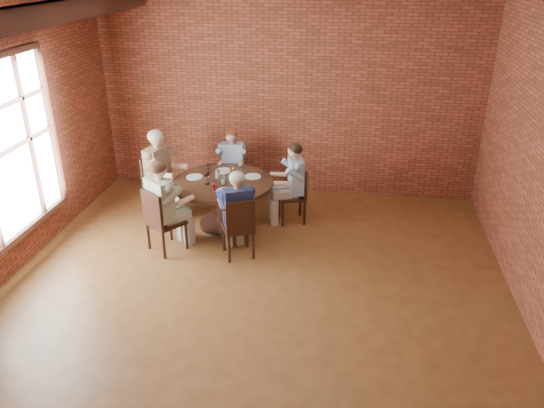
# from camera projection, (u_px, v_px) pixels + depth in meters

# --- Properties ---
(floor) EXTENTS (7.00, 7.00, 0.00)m
(floor) POSITION_uv_depth(u_px,v_px,m) (250.00, 300.00, 6.57)
(floor) COLOR brown
(floor) RESTS_ON ground
(ceiling) EXTENTS (7.00, 7.00, 0.00)m
(ceiling) POSITION_uv_depth(u_px,v_px,m) (244.00, 10.00, 5.12)
(ceiling) COLOR beige
(ceiling) RESTS_ON wall_back
(wall_back) EXTENTS (7.00, 0.00, 7.00)m
(wall_back) POSITION_uv_depth(u_px,v_px,m) (287.00, 97.00, 8.98)
(wall_back) COLOR brown
(wall_back) RESTS_ON ground
(ceiling_beam) EXTENTS (0.22, 6.90, 0.26)m
(ceiling_beam) POSITION_uv_depth(u_px,v_px,m) (14.00, 20.00, 5.51)
(ceiling_beam) COLOR black
(ceiling_beam) RESTS_ON ceiling
(window) EXTENTS (0.10, 2.16, 2.36)m
(window) POSITION_uv_depth(u_px,v_px,m) (6.00, 151.00, 6.66)
(window) COLOR white
(window) RESTS_ON wall_left
(dining_table) EXTENTS (1.55, 1.55, 0.75)m
(dining_table) POSITION_uv_depth(u_px,v_px,m) (223.00, 194.00, 8.19)
(dining_table) COLOR black
(dining_table) RESTS_ON floor
(chair_a) EXTENTS (0.51, 0.51, 0.91)m
(chair_a) POSITION_uv_depth(u_px,v_px,m) (297.00, 192.00, 8.35)
(chair_a) COLOR black
(chair_a) RESTS_ON floor
(diner_a) EXTENTS (0.74, 0.66, 1.29)m
(diner_a) POSITION_uv_depth(u_px,v_px,m) (292.00, 184.00, 8.27)
(diner_a) COLOR teal
(diner_a) RESTS_ON floor
(chair_b) EXTENTS (0.41, 0.41, 0.89)m
(chair_b) POSITION_uv_depth(u_px,v_px,m) (233.00, 172.00, 9.15)
(chair_b) COLOR black
(chair_b) RESTS_ON floor
(diner_b) EXTENTS (0.52, 0.62, 1.24)m
(diner_b) POSITION_uv_depth(u_px,v_px,m) (232.00, 166.00, 9.03)
(diner_b) COLOR #8293A5
(diner_b) RESTS_ON floor
(chair_c) EXTENTS (0.57, 0.57, 0.98)m
(chair_c) POSITION_uv_depth(u_px,v_px,m) (157.00, 183.00, 8.61)
(chair_c) COLOR black
(chair_c) RESTS_ON floor
(diner_c) EXTENTS (0.83, 0.74, 1.42)m
(diner_c) POSITION_uv_depth(u_px,v_px,m) (161.00, 173.00, 8.50)
(diner_c) COLOR brown
(diner_c) RESTS_ON floor
(chair_d) EXTENTS (0.63, 0.63, 0.96)m
(chair_d) POSITION_uv_depth(u_px,v_px,m) (160.00, 219.00, 7.45)
(chair_d) COLOR black
(chair_d) RESTS_ON floor
(diner_d) EXTENTS (0.85, 0.88, 1.38)m
(diner_d) POSITION_uv_depth(u_px,v_px,m) (165.00, 206.00, 7.44)
(diner_d) COLOR #9F917D
(diner_d) RESTS_ON floor
(chair_e) EXTENTS (0.54, 0.54, 0.91)m
(chair_e) POSITION_uv_depth(u_px,v_px,m) (239.00, 226.00, 7.30)
(chair_e) COLOR black
(chair_e) RESTS_ON floor
(diner_e) EXTENTS (0.72, 0.77, 1.29)m
(diner_e) POSITION_uv_depth(u_px,v_px,m) (237.00, 214.00, 7.31)
(diner_e) COLOR #1A244B
(diner_e) RESTS_ON floor
(plate_a) EXTENTS (0.26, 0.26, 0.01)m
(plate_a) POSITION_uv_depth(u_px,v_px,m) (253.00, 177.00, 8.25)
(plate_a) COLOR white
(plate_a) RESTS_ON dining_table
(plate_b) EXTENTS (0.26, 0.26, 0.01)m
(plate_b) POSITION_uv_depth(u_px,v_px,m) (224.00, 171.00, 8.47)
(plate_b) COLOR white
(plate_b) RESTS_ON dining_table
(plate_c) EXTENTS (0.26, 0.26, 0.01)m
(plate_c) POSITION_uv_depth(u_px,v_px,m) (195.00, 177.00, 8.23)
(plate_c) COLOR white
(plate_c) RESTS_ON dining_table
(plate_d) EXTENTS (0.26, 0.26, 0.01)m
(plate_d) POSITION_uv_depth(u_px,v_px,m) (225.00, 191.00, 7.74)
(plate_d) COLOR white
(plate_d) RESTS_ON dining_table
(glass_a) EXTENTS (0.07, 0.07, 0.14)m
(glass_a) POSITION_uv_depth(u_px,v_px,m) (240.00, 177.00, 8.08)
(glass_a) COLOR white
(glass_a) RESTS_ON dining_table
(glass_b) EXTENTS (0.07, 0.07, 0.14)m
(glass_b) POSITION_uv_depth(u_px,v_px,m) (232.00, 171.00, 8.31)
(glass_b) COLOR white
(glass_b) RESTS_ON dining_table
(glass_c) EXTENTS (0.07, 0.07, 0.14)m
(glass_c) POSITION_uv_depth(u_px,v_px,m) (208.00, 169.00, 8.37)
(glass_c) COLOR white
(glass_c) RESTS_ON dining_table
(glass_d) EXTENTS (0.07, 0.07, 0.14)m
(glass_d) POSITION_uv_depth(u_px,v_px,m) (217.00, 174.00, 8.17)
(glass_d) COLOR white
(glass_d) RESTS_ON dining_table
(glass_e) EXTENTS (0.07, 0.07, 0.14)m
(glass_e) POSITION_uv_depth(u_px,v_px,m) (207.00, 180.00, 7.97)
(glass_e) COLOR white
(glass_e) RESTS_ON dining_table
(glass_f) EXTENTS (0.07, 0.07, 0.14)m
(glass_f) POSITION_uv_depth(u_px,v_px,m) (215.00, 186.00, 7.76)
(glass_f) COLOR white
(glass_f) RESTS_ON dining_table
(glass_g) EXTENTS (0.07, 0.07, 0.14)m
(glass_g) POSITION_uv_depth(u_px,v_px,m) (224.00, 180.00, 7.96)
(glass_g) COLOR white
(glass_g) RESTS_ON dining_table
(smartphone) EXTENTS (0.08, 0.15, 0.01)m
(smartphone) POSITION_uv_depth(u_px,v_px,m) (241.00, 189.00, 7.82)
(smartphone) COLOR black
(smartphone) RESTS_ON dining_table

